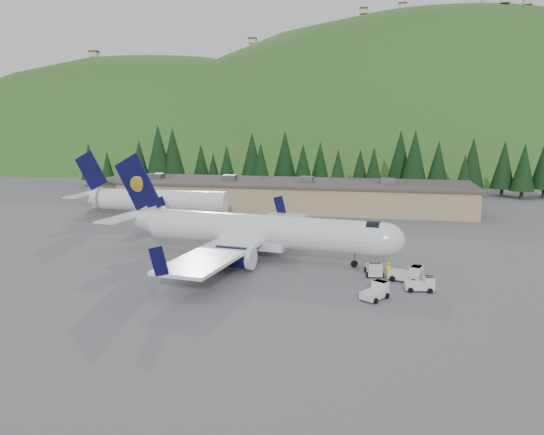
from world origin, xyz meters
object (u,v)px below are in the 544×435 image
(airliner, at_px, (253,231))
(baggage_tug_a, at_px, (422,284))
(second_airliner, at_px, (147,199))
(ramp_worker, at_px, (389,271))
(baggage_tug_d, at_px, (374,269))
(baggage_tug_c, at_px, (376,291))
(terminal_building, at_px, (280,194))
(baggage_tug_b, at_px, (409,274))

(airliner, relative_size, baggage_tug_a, 12.96)
(second_airliner, xyz_separation_m, ramp_worker, (39.81, -27.62, -2.38))
(airliner, height_order, baggage_tug_d, airliner)
(baggage_tug_d, distance_m, ramp_worker, 1.90)
(baggage_tug_c, bearing_deg, ramp_worker, 21.56)
(baggage_tug_a, height_order, terminal_building, terminal_building)
(baggage_tug_b, relative_size, ramp_worker, 1.92)
(airliner, xyz_separation_m, baggage_tug_a, (19.16, -8.90, -2.65))
(baggage_tug_b, bearing_deg, baggage_tug_a, -48.91)
(airliner, bearing_deg, baggage_tug_d, -9.93)
(baggage_tug_b, relative_size, baggage_tug_c, 1.12)
(ramp_worker, bearing_deg, second_airliner, -52.51)
(second_airliner, bearing_deg, baggage_tug_c, -41.36)
(baggage_tug_a, bearing_deg, airliner, 149.50)
(baggage_tug_b, relative_size, baggage_tug_d, 1.15)
(second_airliner, height_order, baggage_tug_a, second_airliner)
(ramp_worker, bearing_deg, terminal_building, -83.24)
(baggage_tug_b, distance_m, baggage_tug_d, 3.79)
(second_airliner, xyz_separation_m, terminal_building, (19.91, 16.00, -0.70))
(baggage_tug_d, bearing_deg, ramp_worker, 44.11)
(baggage_tug_d, bearing_deg, terminal_building, -164.38)
(terminal_building, relative_size, baggage_tug_d, 22.50)
(baggage_tug_d, bearing_deg, baggage_tug_b, 59.72)
(baggage_tug_a, bearing_deg, baggage_tug_b, 106.82)
(baggage_tug_b, xyz_separation_m, baggage_tug_c, (-3.21, -6.09, -0.09))
(baggage_tug_c, height_order, terminal_building, terminal_building)
(ramp_worker, bearing_deg, baggage_tug_a, 117.80)
(terminal_building, bearing_deg, baggage_tug_b, -63.47)
(second_airliner, relative_size, baggage_tug_c, 8.49)
(second_airliner, bearing_deg, terminal_building, 38.78)
(second_airliner, distance_m, baggage_tug_a, 52.94)
(airliner, relative_size, second_airliner, 1.36)
(baggage_tug_d, bearing_deg, baggage_tug_a, 39.63)
(airliner, distance_m, baggage_tug_a, 21.30)
(baggage_tug_a, xyz_separation_m, baggage_tug_d, (-4.68, 4.30, 0.05))
(baggage_tug_a, distance_m, baggage_tug_d, 6.35)
(terminal_building, distance_m, ramp_worker, 47.98)
(baggage_tug_a, bearing_deg, baggage_tug_d, 131.87)
(baggage_tug_a, height_order, ramp_worker, ramp_worker)
(baggage_tug_b, xyz_separation_m, ramp_worker, (-2.02, 0.29, 0.16))
(ramp_worker, bearing_deg, baggage_tug_b, 154.18)
(ramp_worker, bearing_deg, baggage_tug_c, 61.72)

